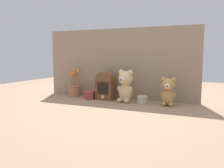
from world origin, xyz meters
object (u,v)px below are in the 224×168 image
object	(u,v)px
teddy_bear_large	(125,85)
decorative_tin_short	(142,99)
flower_vase	(74,88)
teddy_bear_medium	(168,91)
decorative_tin_tall	(90,95)
vintage_radio	(105,86)

from	to	relation	value
teddy_bear_large	decorative_tin_short	xyz separation A→B (m)	(0.15, 0.02, -0.12)
teddy_bear_large	flower_vase	bearing A→B (deg)	173.20
teddy_bear_medium	decorative_tin_short	world-z (taller)	teddy_bear_medium
flower_vase	decorative_tin_short	size ratio (longest dim) A/B	3.18
decorative_tin_tall	teddy_bear_large	bearing A→B (deg)	-1.64
vintage_radio	decorative_tin_tall	bearing A→B (deg)	-167.50
teddy_bear_large	vintage_radio	xyz separation A→B (m)	(-0.22, 0.04, -0.02)
flower_vase	vintage_radio	bearing A→B (deg)	-3.92
teddy_bear_medium	vintage_radio	bearing A→B (deg)	175.76
decorative_tin_tall	decorative_tin_short	bearing A→B (deg)	0.61
teddy_bear_medium	decorative_tin_tall	distance (m)	0.76
teddy_bear_large	flower_vase	size ratio (longest dim) A/B	0.98
vintage_radio	decorative_tin_short	size ratio (longest dim) A/B	2.80
teddy_bear_medium	flower_vase	distance (m)	0.97
flower_vase	decorative_tin_short	xyz separation A→B (m)	(0.74, -0.05, -0.05)
teddy_bear_large	vintage_radio	bearing A→B (deg)	168.45
decorative_tin_tall	teddy_bear_medium	bearing A→B (deg)	-0.79
decorative_tin_tall	flower_vase	bearing A→B (deg)	164.43
vintage_radio	teddy_bear_medium	bearing A→B (deg)	-4.24
teddy_bear_medium	flower_vase	size ratio (longest dim) A/B	0.80
teddy_bear_large	flower_vase	xyz separation A→B (m)	(-0.58, 0.07, -0.07)
teddy_bear_medium	teddy_bear_large	bearing A→B (deg)	-179.96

